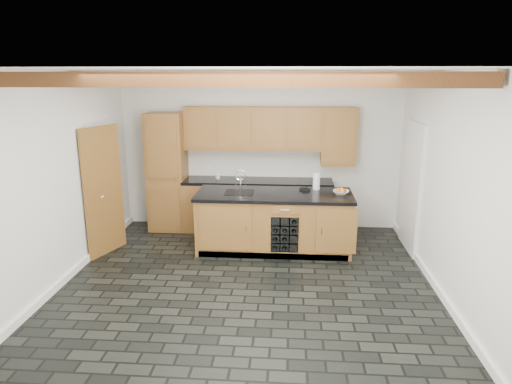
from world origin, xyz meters
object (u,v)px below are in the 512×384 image
paper_towel (316,182)px  kitchen_scale (305,189)px  fruit_bowl (341,192)px  island (274,222)px

paper_towel → kitchen_scale: bearing=-162.2°
kitchen_scale → paper_towel: paper_towel is taller
kitchen_scale → paper_towel: (0.18, 0.06, 0.11)m
kitchen_scale → fruit_bowl: bearing=3.0°
island → fruit_bowl: (1.03, 0.03, 0.50)m
island → kitchen_scale: (0.48, 0.25, 0.49)m
kitchen_scale → fruit_bowl: (0.55, -0.22, 0.01)m
island → paper_towel: bearing=24.8°
fruit_bowl → paper_towel: size_ratio=0.93×
kitchen_scale → island: bearing=-128.2°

